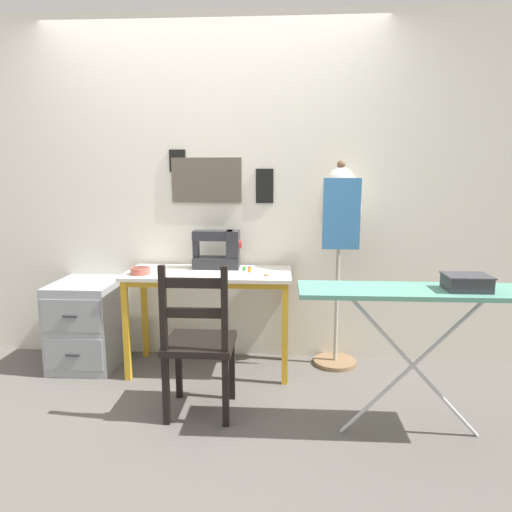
{
  "coord_description": "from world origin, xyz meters",
  "views": [
    {
      "loc": [
        0.52,
        -2.88,
        1.41
      ],
      "look_at": [
        0.34,
        0.23,
        0.85
      ],
      "focal_mm": 32.0,
      "sensor_mm": 36.0,
      "label": 1
    }
  ],
  "objects": [
    {
      "name": "dress_form",
      "position": [
        0.92,
        0.39,
        1.08
      ],
      "size": [
        0.32,
        0.32,
        1.51
      ],
      "color": "#846647",
      "rests_on": "ground_plane"
    },
    {
      "name": "scissors",
      "position": [
        0.44,
        0.12,
        0.73
      ],
      "size": [
        0.13,
        0.12,
        0.01
      ],
      "color": "silver",
      "rests_on": "sewing_table"
    },
    {
      "name": "sewing_machine",
      "position": [
        0.06,
        0.38,
        0.86
      ],
      "size": [
        0.35,
        0.16,
        0.3
      ],
      "color": "#28282D",
      "rests_on": "sewing_table"
    },
    {
      "name": "sewing_table",
      "position": [
        0.0,
        0.24,
        0.64
      ],
      "size": [
        1.16,
        0.5,
        0.73
      ],
      "color": "silver",
      "rests_on": "ground_plane"
    },
    {
      "name": "thread_spool_mid_table",
      "position": [
        0.29,
        0.24,
        0.75
      ],
      "size": [
        0.03,
        0.03,
        0.04
      ],
      "color": "orange",
      "rests_on": "sewing_table"
    },
    {
      "name": "wooden_chair",
      "position": [
        0.04,
        -0.38,
        0.44
      ],
      "size": [
        0.4,
        0.38,
        0.93
      ],
      "color": "black",
      "rests_on": "ground_plane"
    },
    {
      "name": "fabric_bowl",
      "position": [
        -0.46,
        0.14,
        0.76
      ],
      "size": [
        0.14,
        0.14,
        0.05
      ],
      "color": "#B25647",
      "rests_on": "sewing_table"
    },
    {
      "name": "ground_plane",
      "position": [
        0.0,
        0.0,
        0.0
      ],
      "size": [
        14.0,
        14.0,
        0.0
      ],
      "primitive_type": "plane",
      "color": "#5B5651"
    },
    {
      "name": "storage_box",
      "position": [
        1.46,
        -0.55,
        0.86
      ],
      "size": [
        0.22,
        0.17,
        0.08
      ],
      "color": "#333338",
      "rests_on": "ironing_board"
    },
    {
      "name": "ironing_board",
      "position": [
        1.22,
        -0.54,
        0.78
      ],
      "size": [
        1.24,
        0.33,
        0.83
      ],
      "color": "#518E7A",
      "rests_on": "ground_plane"
    },
    {
      "name": "wall_back",
      "position": [
        -0.0,
        0.57,
        1.28
      ],
      "size": [
        10.0,
        0.07,
        2.55
      ],
      "color": "silver",
      "rests_on": "ground_plane"
    },
    {
      "name": "thread_spool_near_machine",
      "position": [
        0.25,
        0.29,
        0.75
      ],
      "size": [
        0.03,
        0.03,
        0.03
      ],
      "color": "green",
      "rests_on": "sewing_table"
    },
    {
      "name": "filing_cabinet",
      "position": [
        -0.92,
        0.29,
        0.32
      ],
      "size": [
        0.45,
        0.54,
        0.63
      ],
      "color": "#93999E",
      "rests_on": "ground_plane"
    }
  ]
}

